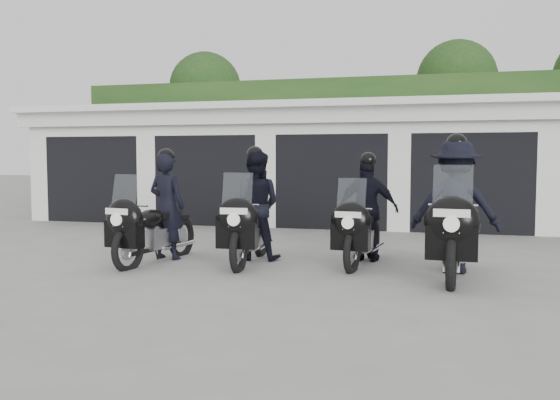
% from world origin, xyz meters
% --- Properties ---
extents(ground, '(80.00, 80.00, 0.00)m').
position_xyz_m(ground, '(0.00, 0.00, 0.00)').
color(ground, gray).
rests_on(ground, ground).
extents(garage_block, '(16.40, 6.80, 2.96)m').
position_xyz_m(garage_block, '(-0.00, 8.06, 1.42)').
color(garage_block, silver).
rests_on(garage_block, ground).
extents(background_vegetation, '(20.00, 3.90, 5.80)m').
position_xyz_m(background_vegetation, '(0.37, 12.92, 2.77)').
color(background_vegetation, '#193B15').
rests_on(background_vegetation, ground).
extents(police_bike_a, '(0.85, 2.13, 1.87)m').
position_xyz_m(police_bike_a, '(-1.95, 0.53, 0.74)').
color(police_bike_a, black).
rests_on(police_bike_a, ground).
extents(police_bike_b, '(0.90, 2.19, 1.90)m').
position_xyz_m(police_bike_b, '(-0.48, 0.96, 0.80)').
color(police_bike_b, black).
rests_on(police_bike_b, ground).
extents(police_bike_c, '(1.04, 2.07, 1.80)m').
position_xyz_m(police_bike_c, '(1.28, 1.28, 0.76)').
color(police_bike_c, black).
rests_on(police_bike_c, ground).
extents(police_bike_d, '(1.28, 2.38, 2.07)m').
position_xyz_m(police_bike_d, '(2.61, 0.66, 0.88)').
color(police_bike_d, black).
rests_on(police_bike_d, ground).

